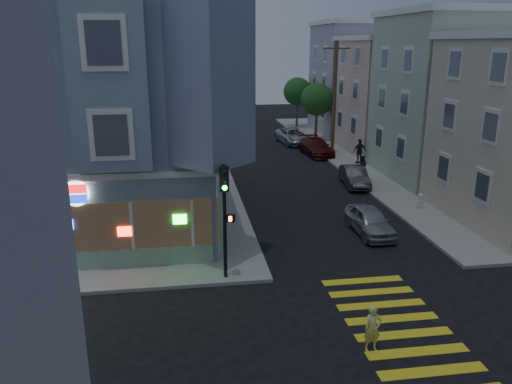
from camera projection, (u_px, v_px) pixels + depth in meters
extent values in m
plane|color=black|center=(197.00, 315.00, 17.08)|extent=(120.00, 120.00, 0.00)
cube|color=gray|center=(3.00, 168.00, 36.95)|extent=(33.00, 42.00, 0.15)
cube|color=gray|center=(461.00, 153.00, 42.10)|extent=(24.00, 42.00, 0.15)
cube|color=slate|center=(66.00, 112.00, 25.04)|extent=(14.00, 14.00, 11.00)
cube|color=silver|center=(69.00, 144.00, 25.51)|extent=(14.30, 14.30, 0.25)
cube|color=#196B33|center=(42.00, 263.00, 19.82)|extent=(13.60, 0.12, 0.80)
cube|color=#382B1E|center=(38.00, 230.00, 19.42)|extent=(13.60, 0.10, 2.00)
cylinder|color=white|center=(76.00, 194.00, 19.16)|extent=(1.00, 0.12, 1.00)
cube|color=#A3B49C|center=(478.00, 98.00, 33.45)|extent=(12.00, 8.60, 10.50)
cube|color=beige|center=(416.00, 96.00, 42.19)|extent=(12.00, 8.60, 9.00)
cube|color=#9892A1|center=(377.00, 80.00, 50.51)|extent=(12.00, 8.60, 10.50)
cylinder|color=#4C3826|center=(334.00, 99.00, 40.19)|extent=(0.30, 0.30, 9.00)
cube|color=#4C3826|center=(337.00, 48.00, 39.07)|extent=(2.20, 0.12, 0.12)
cylinder|color=#4C3826|center=(316.00, 123.00, 46.73)|extent=(0.24, 0.24, 3.20)
sphere|color=#1B4D1E|center=(317.00, 99.00, 46.10)|extent=(3.00, 3.00, 3.00)
cylinder|color=#4C3826|center=(297.00, 112.00, 54.31)|extent=(0.24, 0.24, 3.20)
sphere|color=#1B4D1E|center=(297.00, 91.00, 53.68)|extent=(3.00, 3.00, 3.00)
imported|color=#E4E275|center=(373.00, 328.00, 14.95)|extent=(0.56, 0.39, 1.47)
imported|color=black|center=(362.00, 167.00, 33.60)|extent=(0.85, 0.71, 1.56)
imported|color=#24222B|center=(360.00, 151.00, 37.79)|extent=(1.16, 0.65, 1.87)
imported|color=#9DA0A4|center=(370.00, 221.00, 24.24)|extent=(1.61, 3.86, 1.31)
imported|color=#36393B|center=(355.00, 176.00, 32.37)|extent=(1.75, 3.99, 1.27)
imported|color=#501312|center=(316.00, 147.00, 41.29)|extent=(2.28, 4.88, 1.38)
imported|color=#ADB1B8|center=(293.00, 136.00, 46.10)|extent=(2.92, 5.28, 1.40)
cylinder|color=black|center=(225.00, 222.00, 18.92)|extent=(0.15, 0.15, 4.53)
cube|color=black|center=(224.00, 179.00, 18.22)|extent=(0.37, 0.35, 0.95)
sphere|color=black|center=(224.00, 172.00, 18.00)|extent=(0.18, 0.18, 0.18)
sphere|color=black|center=(225.00, 180.00, 18.09)|extent=(0.18, 0.18, 0.18)
sphere|color=#19F23F|center=(225.00, 188.00, 18.17)|extent=(0.18, 0.18, 0.18)
cube|color=black|center=(231.00, 218.00, 18.73)|extent=(0.34, 0.28, 0.29)
cube|color=#FF2614|center=(231.00, 219.00, 18.64)|extent=(0.20, 0.02, 0.20)
cylinder|color=silver|center=(420.00, 203.00, 27.54)|extent=(0.27, 0.27, 0.68)
sphere|color=silver|center=(420.00, 196.00, 27.43)|extent=(0.29, 0.29, 0.29)
cylinder|color=silver|center=(420.00, 202.00, 27.53)|extent=(0.51, 0.14, 0.14)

